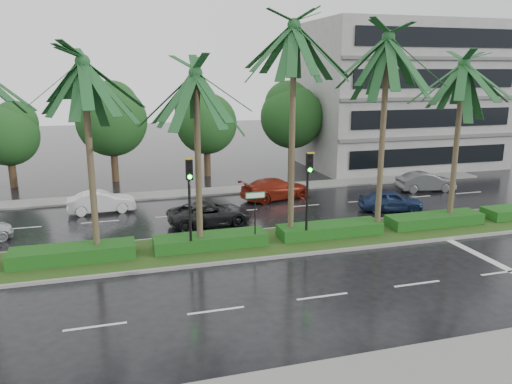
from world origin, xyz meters
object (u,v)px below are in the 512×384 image
object	(u,v)px
car_blue	(391,200)
car_white	(102,202)
street_sign	(255,205)
car_red	(276,189)
signal_median_left	(190,192)
car_grey	(426,182)
car_darkgrey	(210,214)

from	to	relation	value
car_blue	car_white	bearing A→B (deg)	90.35
street_sign	car_white	world-z (taller)	street_sign
car_red	signal_median_left	bearing A→B (deg)	127.62
car_blue	signal_median_left	bearing A→B (deg)	124.19
car_blue	car_grey	size ratio (longest dim) A/B	0.94
car_red	street_sign	bearing A→B (deg)	141.43
street_sign	car_grey	xyz separation A→B (m)	(14.46, 7.82, -1.47)
signal_median_left	car_blue	world-z (taller)	signal_median_left
car_grey	car_red	bearing A→B (deg)	92.55
signal_median_left	street_sign	xyz separation A→B (m)	(3.00, 0.18, -0.87)
car_darkgrey	car_blue	world-z (taller)	car_blue
signal_median_left	car_red	world-z (taller)	signal_median_left
signal_median_left	street_sign	distance (m)	3.13
car_blue	car_grey	xyz separation A→B (m)	(4.96, 3.76, 0.02)
signal_median_left	street_sign	bearing A→B (deg)	3.47
signal_median_left	car_red	xyz separation A→B (m)	(6.87, 8.78, -2.31)
car_darkgrey	car_grey	world-z (taller)	car_grey
street_sign	car_darkgrey	size ratio (longest dim) A/B	0.58
car_white	car_darkgrey	distance (m)	6.98
street_sign	car_red	size ratio (longest dim) A/B	0.55
car_darkgrey	car_blue	size ratio (longest dim) A/B	1.21
signal_median_left	car_blue	bearing A→B (deg)	18.71
street_sign	car_darkgrey	world-z (taller)	street_sign
signal_median_left	car_white	distance (m)	9.80
car_grey	signal_median_left	bearing A→B (deg)	121.39
street_sign	car_blue	bearing A→B (deg)	23.10
car_white	car_grey	world-z (taller)	car_grey
car_darkgrey	car_blue	distance (m)	10.79
street_sign	car_white	distance (m)	11.04
street_sign	car_blue	size ratio (longest dim) A/B	0.70
street_sign	car_red	world-z (taller)	street_sign
street_sign	car_white	xyz separation A→B (m)	(-6.90, 8.49, -1.49)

